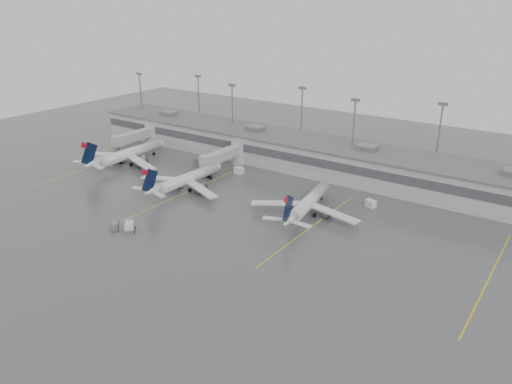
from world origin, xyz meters
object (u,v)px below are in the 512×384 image
Objects in this scene: jet_mid_left at (185,179)px; jet_mid_right at (308,203)px; baggage_tug at (130,228)px; jet_far_left at (127,154)px.

jet_mid_right reaches higher than jet_mid_left.
jet_mid_right is at bearing 5.31° from baggage_tug.
jet_far_left is 27.81m from jet_mid_left.
jet_mid_right is (59.67, -1.38, -0.27)m from jet_far_left.
jet_mid_right is at bearing 8.72° from jet_mid_left.
jet_mid_right is at bearing -2.09° from jet_far_left.
jet_mid_left is at bearing 63.04° from baggage_tug.
baggage_tug is at bearing -73.29° from jet_mid_left.
jet_mid_right is 38.29m from baggage_tug.
jet_far_left reaches higher than jet_mid_left.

